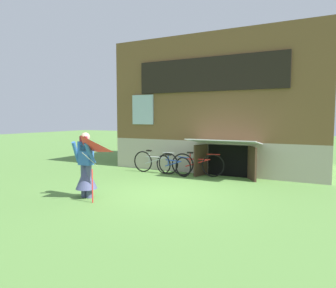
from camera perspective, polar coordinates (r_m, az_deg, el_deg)
The scene contains 7 objects.
ground_plane at distance 8.29m, azimuth -0.17°, elevation -8.83°, with size 60.00×60.00×0.00m, color #56843D.
log_house at distance 12.99m, azimuth 10.84°, elevation 6.75°, with size 7.62×5.73×4.82m.
person at distance 7.93m, azimuth -14.64°, elevation -4.65°, with size 0.61×0.52×1.60m.
kite at distance 7.28m, azimuth -15.56°, elevation -1.18°, with size 0.81×0.85×1.46m.
bicycle_red at distance 10.53m, azimuth 5.38°, elevation -3.73°, with size 1.75×0.43×0.81m.
bicycle_blue at distance 10.69m, azimuth 0.92°, elevation -3.84°, with size 1.51×0.44×0.71m.
bicycle_silver at distance 11.07m, azimuth -2.33°, elevation -3.29°, with size 1.78×0.08×0.81m.
Camera 1 is at (3.74, -7.13, 1.96)m, focal length 33.63 mm.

